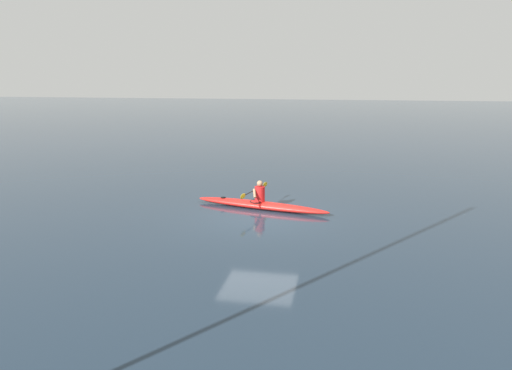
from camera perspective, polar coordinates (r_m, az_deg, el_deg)
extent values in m
plane|color=#1E2D3D|center=(16.25, 0.37, -3.83)|extent=(160.00, 160.00, 0.00)
ellipsoid|color=red|center=(17.24, 0.59, -2.37)|extent=(5.01, 1.67, 0.27)
torus|color=black|center=(17.27, 0.11, -1.94)|extent=(0.61, 0.61, 0.04)
cylinder|color=black|center=(17.83, -3.86, -1.47)|extent=(0.18, 0.18, 0.02)
cylinder|color=red|center=(17.16, 0.45, -1.05)|extent=(0.35, 0.35, 0.54)
sphere|color=#936B4C|center=(17.07, 0.45, 0.18)|extent=(0.21, 0.21, 0.21)
cylinder|color=black|center=(17.21, -0.16, -0.59)|extent=(0.47, 1.91, 0.03)
ellipsoid|color=gold|center=(16.35, -1.54, -1.32)|extent=(0.13, 0.40, 0.17)
ellipsoid|color=gold|center=(18.08, 1.08, 0.06)|extent=(0.13, 0.40, 0.17)
cylinder|color=#936B4C|center=(16.93, -0.17, -1.00)|extent=(0.19, 0.30, 0.34)
cylinder|color=#936B4C|center=(17.42, 0.56, -0.60)|extent=(0.24, 0.26, 0.34)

